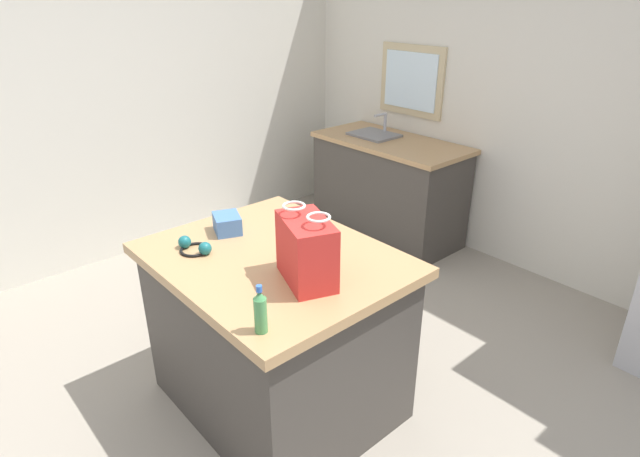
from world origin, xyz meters
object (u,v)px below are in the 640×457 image
object	(u,v)px
small_box	(227,224)
shopping_bag	(306,250)
bottle	(260,312)
ear_defenders	(195,247)
kitchen_island	(277,332)

from	to	relation	value
small_box	shopping_bag	bearing A→B (deg)	-0.84
bottle	ear_defenders	bearing A→B (deg)	169.34
kitchen_island	bottle	bearing A→B (deg)	-41.15
shopping_bag	ear_defenders	bearing A→B (deg)	-158.26
kitchen_island	ear_defenders	world-z (taller)	ear_defenders
shopping_bag	ear_defenders	xyz separation A→B (m)	(-0.58, -0.23, -0.13)
kitchen_island	small_box	xyz separation A→B (m)	(-0.37, -0.02, 0.50)
small_box	ear_defenders	distance (m)	0.26
shopping_bag	bottle	bearing A→B (deg)	-64.72
kitchen_island	ear_defenders	xyz separation A→B (m)	(-0.29, -0.26, 0.47)
shopping_bag	small_box	bearing A→B (deg)	179.16
kitchen_island	ear_defenders	bearing A→B (deg)	-138.12
kitchen_island	small_box	world-z (taller)	small_box
kitchen_island	shopping_bag	size ratio (longest dim) A/B	3.37
bottle	ear_defenders	distance (m)	0.77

